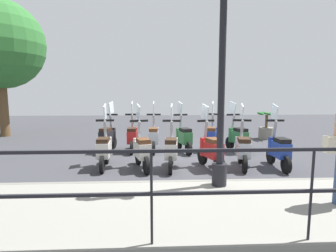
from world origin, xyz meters
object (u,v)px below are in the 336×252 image
(scooter_far_2, at_px, (184,137))
(scooter_far_3, at_px, (154,136))
(scooter_far_4, at_px, (132,136))
(scooter_near_5, at_px, (104,148))
(scooter_far_1, at_px, (212,136))
(scooter_far_0, at_px, (238,137))
(potted_palm, at_px, (266,128))
(scooter_near_3, at_px, (171,149))
(scooter_near_2, at_px, (211,149))
(scooter_far_5, at_px, (108,136))
(scooter_near_0, at_px, (279,149))
(scooter_near_4, at_px, (142,149))
(scooter_near_1, at_px, (243,148))
(lamp_post_near, at_px, (221,87))

(scooter_far_2, xyz_separation_m, scooter_far_3, (0.12, 0.91, 0.00))
(scooter_far_2, xyz_separation_m, scooter_far_4, (0.18, 1.57, 0.00))
(scooter_near_5, xyz_separation_m, scooter_far_1, (1.74, -2.98, 0.00))
(scooter_near_5, xyz_separation_m, scooter_far_0, (1.52, -3.73, 0.00))
(potted_palm, xyz_separation_m, scooter_near_3, (-3.93, 3.97, 0.04))
(scooter_far_3, bearing_deg, scooter_far_2, -96.51)
(scooter_near_2, distance_m, scooter_far_5, 3.38)
(scooter_near_0, bearing_deg, scooter_far_2, 50.70)
(scooter_far_0, relative_size, scooter_far_2, 1.00)
(scooter_far_0, relative_size, scooter_far_4, 1.00)
(potted_palm, distance_m, scooter_near_2, 4.97)
(scooter_near_3, distance_m, scooter_far_2, 1.79)
(scooter_near_5, relative_size, scooter_far_1, 1.00)
(scooter_near_5, bearing_deg, scooter_far_1, -62.75)
(scooter_near_4, height_order, scooter_far_3, same)
(scooter_near_1, distance_m, scooter_near_4, 2.42)
(scooter_near_2, bearing_deg, lamp_post_near, 156.70)
(scooter_near_0, bearing_deg, scooter_near_3, 89.89)
(scooter_near_0, bearing_deg, potted_palm, -18.27)
(scooter_far_2, bearing_deg, scooter_near_2, 179.60)
(scooter_near_4, height_order, scooter_far_0, same)
(scooter_near_0, height_order, scooter_far_4, same)
(lamp_post_near, bearing_deg, scooter_far_1, -9.88)
(scooter_near_0, distance_m, scooter_near_3, 2.58)
(scooter_near_1, distance_m, scooter_far_5, 4.03)
(scooter_far_5, bearing_deg, scooter_near_3, -123.58)
(scooter_far_2, relative_size, scooter_far_5, 1.00)
(scooter_near_1, distance_m, scooter_far_3, 2.82)
(scooter_near_0, distance_m, scooter_far_4, 4.15)
(scooter_near_2, xyz_separation_m, scooter_far_0, (1.70, -1.18, 0.00))
(scooter_near_5, bearing_deg, scooter_far_0, -70.82)
(scooter_near_5, bearing_deg, potted_palm, -59.00)
(lamp_post_near, height_order, scooter_near_4, lamp_post_near)
(potted_palm, bearing_deg, lamp_post_near, 149.66)
(scooter_near_3, xyz_separation_m, scooter_far_4, (1.91, 1.08, 0.00))
(lamp_post_near, bearing_deg, scooter_far_0, -22.73)
(potted_palm, bearing_deg, scooter_near_1, 150.06)
(potted_palm, height_order, scooter_far_1, scooter_far_1)
(scooter_far_3, bearing_deg, scooter_far_5, 87.84)
(potted_palm, bearing_deg, scooter_far_3, 115.32)
(scooter_far_0, relative_size, scooter_far_1, 1.00)
(potted_palm, distance_m, scooter_far_3, 4.87)
(scooter_near_2, xyz_separation_m, scooter_far_4, (1.92, 2.03, 0.00))
(scooter_far_5, bearing_deg, scooter_far_0, -80.55)
(scooter_far_0, xyz_separation_m, scooter_far_5, (0.23, 3.95, 0.00))
(scooter_near_5, bearing_deg, lamp_post_near, -128.60)
(scooter_near_1, distance_m, scooter_far_0, 1.71)
(scooter_near_5, xyz_separation_m, scooter_far_3, (1.68, -1.17, 0.00))
(lamp_post_near, xyz_separation_m, scooter_near_3, (1.54, 0.78, -1.42))
(scooter_far_2, bearing_deg, lamp_post_near, 169.96)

